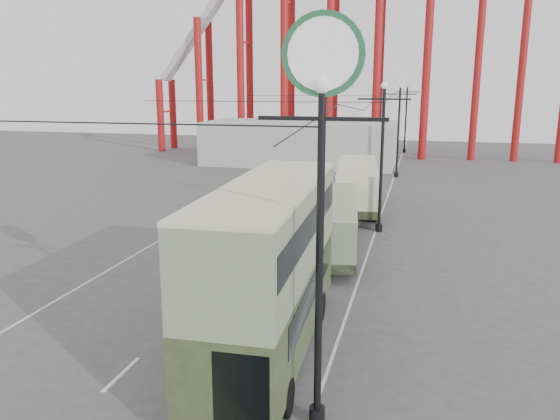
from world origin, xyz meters
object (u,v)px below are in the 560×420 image
(lamp_post_near, at_px, (322,137))
(double_decker_bus, at_px, (271,261))
(pedestrian, at_px, (226,269))
(single_decker_green, at_px, (334,222))
(single_decker_cream, at_px, (357,184))

(lamp_post_near, bearing_deg, double_decker_bus, 122.42)
(pedestrian, bearing_deg, single_decker_green, -152.08)
(single_decker_green, bearing_deg, pedestrian, -126.42)
(single_decker_green, relative_size, single_decker_cream, 0.96)
(lamp_post_near, distance_m, pedestrian, 12.84)
(single_decker_green, distance_m, single_decker_cream, 10.88)
(single_decker_cream, bearing_deg, double_decker_bus, -97.24)
(pedestrian, bearing_deg, double_decker_bus, 90.81)
(lamp_post_near, xyz_separation_m, pedestrian, (-5.95, 9.03, -6.93))
(double_decker_bus, distance_m, single_decker_green, 12.39)
(lamp_post_near, bearing_deg, pedestrian, 123.36)
(double_decker_bus, relative_size, single_decker_green, 1.03)
(lamp_post_near, bearing_deg, single_decker_green, 97.62)
(single_decker_cream, relative_size, pedestrian, 6.11)
(double_decker_bus, height_order, single_decker_green, double_decker_bus)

